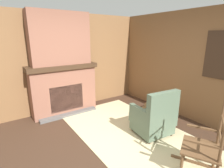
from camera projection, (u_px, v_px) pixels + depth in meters
ground_plane at (110, 154)px, 2.98m from camera, size 14.00×14.00×0.00m
wood_panel_wall_left at (59, 63)px, 4.52m from camera, size 0.06×5.26×2.53m
wood_panel_wall_back at (197, 67)px, 3.92m from camera, size 5.26×0.09×2.53m
fireplace_hearth at (64, 89)px, 4.48m from camera, size 0.63×1.71×1.27m
chimney_breast at (60, 39)px, 4.16m from camera, size 0.37×1.42×1.24m
area_rug at (130, 132)px, 3.64m from camera, size 3.34×1.89×0.01m
armchair at (154, 119)px, 3.48m from camera, size 0.73×0.77×0.97m
rocking_chair at (204, 150)px, 2.42m from camera, size 0.93×0.79×1.24m
firewood_stack at (152, 107)px, 4.72m from camera, size 0.41×0.37×0.23m
oil_lamp_vase at (50, 61)px, 4.19m from camera, size 0.10×0.10×0.27m
storage_case at (81, 60)px, 4.64m from camera, size 0.15×0.27×0.14m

